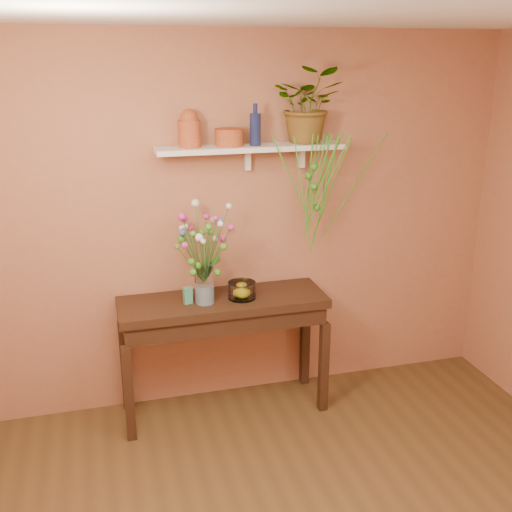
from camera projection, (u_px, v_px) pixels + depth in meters
room at (351, 344)px, 2.60m from camera, size 4.04×4.04×2.70m
sideboard at (223, 315)px, 4.34m from camera, size 1.47×0.47×0.89m
wall_shelf at (252, 148)px, 4.16m from camera, size 1.30×0.24×0.19m
terracotta_jug at (189, 129)px, 4.01m from camera, size 0.19×0.19×0.25m
terracotta_pot at (229, 137)px, 4.09m from camera, size 0.22×0.22×0.12m
blue_bottle at (255, 129)px, 4.09m from camera, size 0.09×0.09×0.28m
spider_plant at (309, 105)px, 4.19m from camera, size 0.59×0.55×0.52m
plant_fronds at (318, 183)px, 4.21m from camera, size 0.82×0.42×0.87m
glass_vase at (204, 287)px, 4.18m from camera, size 0.13×0.13×0.28m
bouquet at (202, 238)px, 4.06m from camera, size 0.40×0.51×0.55m
glass_bowl at (242, 291)px, 4.29m from camera, size 0.20×0.20×0.12m
lemon at (242, 291)px, 4.31m from camera, size 0.08×0.08×0.08m
carton at (188, 295)px, 4.20m from camera, size 0.07×0.05×0.12m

